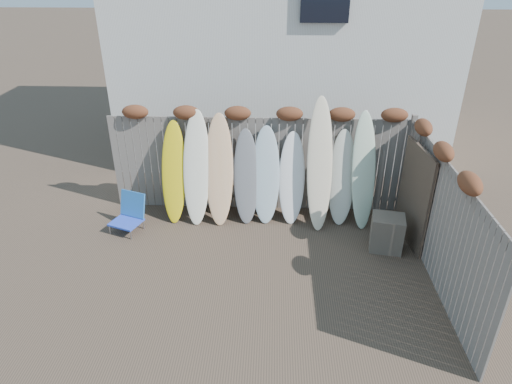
{
  "coord_description": "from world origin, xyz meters",
  "views": [
    {
      "loc": [
        0.29,
        -6.09,
        4.89
      ],
      "look_at": [
        0.0,
        1.2,
        1.0
      ],
      "focal_mm": 32.0,
      "sensor_mm": 36.0,
      "label": 1
    }
  ],
  "objects_px": {
    "lattice_panel": "(414,196)",
    "surfboard_0": "(174,172)",
    "wooden_crate": "(387,233)",
    "beach_chair": "(129,213)"
  },
  "relations": [
    {
      "from": "beach_chair",
      "to": "surfboard_0",
      "type": "xyz_separation_m",
      "value": [
        0.83,
        0.51,
        0.65
      ]
    },
    {
      "from": "beach_chair",
      "to": "wooden_crate",
      "type": "xyz_separation_m",
      "value": [
        4.88,
        -0.5,
        -0.0
      ]
    },
    {
      "from": "surfboard_0",
      "to": "lattice_panel",
      "type": "bearing_deg",
      "value": -7.54
    },
    {
      "from": "beach_chair",
      "to": "lattice_panel",
      "type": "distance_m",
      "value": 5.39
    },
    {
      "from": "surfboard_0",
      "to": "wooden_crate",
      "type": "bearing_deg",
      "value": -12.7
    },
    {
      "from": "wooden_crate",
      "to": "surfboard_0",
      "type": "distance_m",
      "value": 4.23
    },
    {
      "from": "wooden_crate",
      "to": "surfboard_0",
      "type": "xyz_separation_m",
      "value": [
        -4.06,
        1.01,
        0.66
      ]
    },
    {
      "from": "lattice_panel",
      "to": "surfboard_0",
      "type": "height_order",
      "value": "surfboard_0"
    },
    {
      "from": "beach_chair",
      "to": "surfboard_0",
      "type": "relative_size",
      "value": 0.36
    },
    {
      "from": "lattice_panel",
      "to": "surfboard_0",
      "type": "relative_size",
      "value": 0.91
    }
  ]
}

